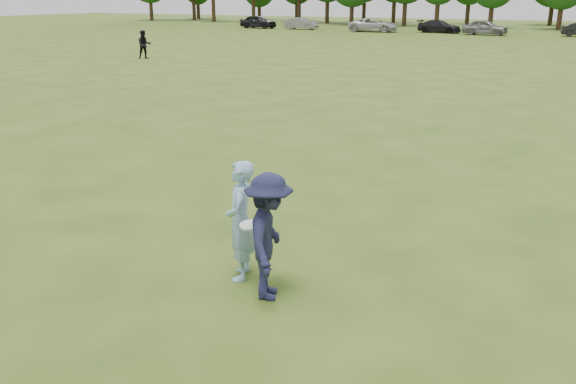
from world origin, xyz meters
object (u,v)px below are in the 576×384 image
at_px(car_a, 258,22).
at_px(car_c, 373,25).
at_px(thrower, 241,221).
at_px(defender, 269,237).
at_px(car_e, 485,27).
at_px(car_d, 439,26).
at_px(car_b, 301,24).
at_px(player_far_a, 144,45).

height_order(car_a, car_c, car_a).
height_order(thrower, defender, thrower).
relative_size(defender, car_a, 0.38).
bearing_deg(car_e, car_d, 75.40).
distance_m(defender, car_d, 61.69).
relative_size(car_a, car_c, 0.85).
xyz_separation_m(car_c, car_d, (6.84, 1.49, -0.07)).
bearing_deg(car_b, car_e, -91.85).
bearing_deg(car_c, car_d, -82.55).
relative_size(player_far_a, car_d, 0.39).
height_order(car_c, car_d, car_c).
distance_m(player_far_a, car_e, 37.35).
bearing_deg(car_d, car_e, -101.97).
bearing_deg(car_d, car_a, 98.20).
height_order(thrower, car_e, thrower).
distance_m(thrower, player_far_a, 32.62).
xyz_separation_m(player_far_a, car_e, (14.82, 34.28, -0.13)).
bearing_deg(defender, car_a, 8.28).
relative_size(thrower, defender, 1.00).
height_order(defender, car_d, defender).
height_order(car_a, car_b, car_a).
relative_size(defender, car_c, 0.33).
distance_m(thrower, car_e, 58.82).
distance_m(thrower, car_a, 68.18).
distance_m(thrower, car_b, 65.62).
bearing_deg(car_c, car_e, -95.46).
xyz_separation_m(defender, car_e, (-7.80, 58.72, -0.11)).
relative_size(car_b, car_e, 0.92).
bearing_deg(car_b, defender, -153.66).
relative_size(car_c, car_e, 1.20).
bearing_deg(car_d, defender, -162.07).
distance_m(car_c, car_e, 11.86).
bearing_deg(car_c, player_far_a, 170.25).
bearing_deg(thrower, defender, 38.57).
xyz_separation_m(defender, player_far_a, (-22.63, 24.44, 0.01)).
height_order(player_far_a, car_d, player_far_a).
height_order(player_far_a, car_a, player_far_a).
bearing_deg(car_d, player_far_a, 170.66).
distance_m(car_a, car_e, 26.76).
bearing_deg(car_a, thrower, -145.80).
height_order(thrower, car_b, thrower).
height_order(car_b, car_d, car_b).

